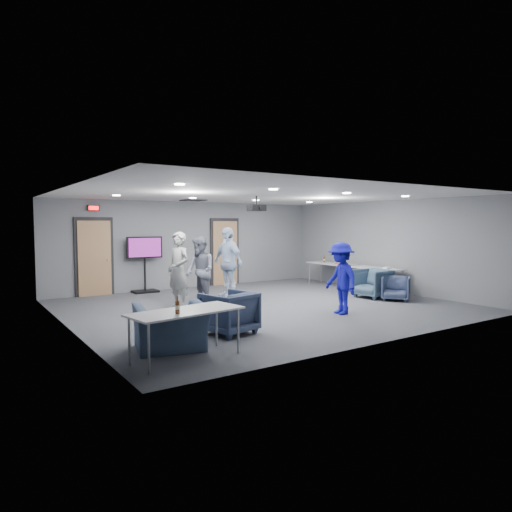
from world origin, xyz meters
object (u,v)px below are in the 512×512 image
chair_front_a (229,313)px  bottle_front (177,307)px  chair_right_c (396,288)px  table_right_a (331,265)px  bottle_right (324,260)px  chair_right_b (372,283)px  tv_stand (145,261)px  person_c (228,262)px  chair_front_b (171,327)px  projector (257,208)px  person_b (200,271)px  table_front_left (186,314)px  person_a (179,271)px  person_d (341,278)px  table_right_b (376,269)px

chair_front_a → bottle_front: (-1.53, -1.16, 0.44)m
chair_right_c → chair_front_a: (-5.49, -0.71, 0.07)m
table_right_a → bottle_right: bottle_right is taller
chair_right_b → bottle_right: bottle_right is taller
bottle_front → tv_stand: size_ratio=0.16×
person_c → chair_front_b: (-3.37, -3.96, -0.60)m
projector → bottle_right: bearing=33.8°
person_b → chair_right_c: size_ratio=2.43×
person_b → person_c: 1.29m
table_front_left → bottle_front: size_ratio=6.91×
person_b → tv_stand: size_ratio=1.04×
person_a → person_c: 1.99m
chair_front_a → projector: size_ratio=2.04×
person_b → person_d: person_b is taller
chair_front_b → projector: projector is taller
chair_front_a → table_right_a: size_ratio=0.51×
chair_front_b → person_c: bearing=-117.3°
person_d → projector: (-0.92, 1.99, 1.60)m
person_a → tv_stand: bearing=159.6°
chair_right_b → table_front_left: (-6.66, -2.37, 0.29)m
chair_front_a → table_right_a: (6.14, 3.87, 0.29)m
chair_right_c → table_right_b: size_ratio=0.42×
chair_right_b → table_right_a: size_ratio=0.51×
chair_front_a → table_right_b: chair_front_a is taller
person_a → bottle_front: bearing=-39.5°
table_right_b → table_front_left: (-7.46, -2.97, 0.00)m
table_front_left → tv_stand: (1.84, 6.75, 0.25)m
tv_stand → person_d: bearing=-65.9°
bottle_front → person_c: bearing=52.8°
person_c → bottle_right: size_ratio=8.26×
table_front_left → bottle_right: (7.55, 5.28, 0.13)m
person_b → projector: 2.09m
chair_front_a → table_right_a: chair_front_a is taller
person_a → table_front_left: person_a is taller
person_a → chair_front_b: bearing=-41.4°
table_right_a → table_front_left: (-7.46, -4.87, 0.00)m
person_c → chair_front_b: size_ratio=1.74×
person_d → chair_front_b: person_d is taller
table_right_b → table_right_a: bearing=0.0°
person_c → table_right_a: person_c is taller
person_a → chair_front_a: person_a is taller
chair_front_b → table_right_b: size_ratio=0.67×
chair_front_b → tv_stand: bearing=-93.5°
chair_front_a → table_right_b: 6.45m
chair_front_a → table_front_left: size_ratio=0.48×
person_d → table_right_a: size_ratio=0.95×
table_right_b → projector: (-4.06, 0.22, 1.72)m
table_right_a → chair_right_b: bearing=162.1°
person_c → chair_right_b: bearing=48.3°
person_a → table_right_a: (5.90, 1.12, -0.23)m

